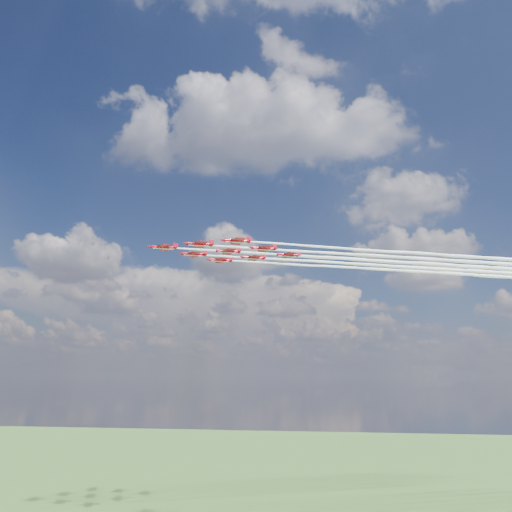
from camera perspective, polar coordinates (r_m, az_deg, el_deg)
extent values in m
cylinder|color=red|center=(161.67, -10.49, 0.97)|extent=(6.97, 3.83, 0.99)
cone|color=red|center=(161.45, -12.08, 1.07)|extent=(2.04, 1.64, 0.99)
cone|color=red|center=(161.99, -9.00, 0.88)|extent=(1.60, 1.37, 0.90)
ellipsoid|color=black|center=(161.67, -11.12, 1.15)|extent=(2.04, 1.51, 0.64)
cube|color=red|center=(161.69, -10.34, 0.95)|extent=(6.00, 8.72, 0.13)
cube|color=red|center=(161.94, -9.23, 0.90)|extent=(2.47, 3.47, 0.11)
cube|color=red|center=(162.16, -9.15, 1.17)|extent=(1.36, 0.70, 1.62)
cube|color=white|center=(161.56, -10.50, 0.82)|extent=(6.49, 3.49, 0.11)
cylinder|color=red|center=(156.27, -6.50, 1.34)|extent=(6.97, 3.83, 0.99)
cone|color=red|center=(155.74, -8.14, 1.44)|extent=(2.04, 1.64, 0.99)
cone|color=red|center=(156.88, -4.97, 1.24)|extent=(1.60, 1.37, 0.90)
ellipsoid|color=black|center=(156.15, -7.15, 1.52)|extent=(2.04, 1.51, 0.64)
cube|color=red|center=(156.32, -6.34, 1.31)|extent=(6.00, 8.72, 0.13)
cube|color=red|center=(156.78, -5.20, 1.25)|extent=(2.47, 3.47, 0.11)
cube|color=red|center=(157.02, -5.13, 1.54)|extent=(1.36, 0.70, 1.62)
cube|color=white|center=(156.16, -6.51, 1.18)|extent=(6.49, 3.49, 0.11)
cylinder|color=red|center=(169.07, -7.15, 0.21)|extent=(6.97, 3.83, 0.99)
cone|color=red|center=(168.58, -8.66, 0.30)|extent=(2.04, 1.64, 0.99)
cone|color=red|center=(169.64, -5.73, 0.12)|extent=(1.60, 1.37, 0.90)
ellipsoid|color=black|center=(168.96, -7.75, 0.38)|extent=(2.04, 1.51, 0.64)
cube|color=red|center=(169.12, -7.00, 0.18)|extent=(6.00, 8.72, 0.13)
cube|color=red|center=(169.55, -5.94, 0.14)|extent=(2.47, 3.47, 0.11)
cube|color=red|center=(169.77, -5.88, 0.40)|extent=(1.36, 0.70, 1.62)
cube|color=white|center=(168.97, -7.15, 0.06)|extent=(6.49, 3.49, 0.11)
cylinder|color=red|center=(151.68, -2.25, 1.72)|extent=(6.97, 3.83, 0.99)
cone|color=red|center=(150.83, -3.91, 1.83)|extent=(2.04, 1.64, 0.99)
cone|color=red|center=(152.60, -0.70, 1.61)|extent=(1.60, 1.37, 0.90)
ellipsoid|color=black|center=(151.43, -2.91, 1.91)|extent=(2.04, 1.51, 0.64)
cube|color=red|center=(151.76, -2.08, 1.69)|extent=(6.00, 8.72, 0.13)
cube|color=red|center=(152.46, -0.92, 1.63)|extent=(2.47, 3.47, 0.11)
cube|color=red|center=(152.71, -0.86, 1.92)|extent=(1.36, 0.70, 1.62)
cube|color=white|center=(151.57, -2.25, 1.55)|extent=(6.49, 3.49, 0.11)
cylinder|color=red|center=(164.30, -3.24, 0.53)|extent=(6.97, 3.83, 0.99)
cone|color=red|center=(163.52, -4.79, 0.62)|extent=(2.04, 1.64, 0.99)
cone|color=red|center=(165.15, -1.80, 0.44)|extent=(1.60, 1.37, 0.90)
ellipsoid|color=black|center=(164.07, -3.86, 0.70)|extent=(2.04, 1.51, 0.64)
cube|color=red|center=(164.38, -3.09, 0.50)|extent=(6.00, 8.72, 0.13)
cube|color=red|center=(165.02, -2.02, 0.45)|extent=(2.47, 3.47, 0.11)
cube|color=red|center=(165.26, -1.95, 0.72)|extent=(1.36, 0.70, 1.62)
cube|color=white|center=(164.20, -3.24, 0.38)|extent=(6.49, 3.49, 0.11)
cylinder|color=red|center=(177.03, -4.09, -0.49)|extent=(6.97, 3.83, 0.99)
cone|color=red|center=(176.30, -5.53, -0.41)|extent=(2.04, 1.64, 0.99)
cone|color=red|center=(177.82, -2.76, -0.57)|extent=(1.60, 1.37, 0.90)
ellipsoid|color=black|center=(176.81, -4.67, -0.33)|extent=(2.04, 1.51, 0.64)
cube|color=red|center=(177.10, -3.95, -0.51)|extent=(6.00, 8.72, 0.13)
cube|color=red|center=(177.69, -2.96, -0.56)|extent=(2.47, 3.47, 0.11)
cube|color=red|center=(177.91, -2.90, -0.31)|extent=(1.36, 0.70, 1.62)
cube|color=white|center=(176.93, -4.10, -0.63)|extent=(6.49, 3.49, 0.11)
cylinder|color=red|center=(160.35, 0.88, 0.86)|extent=(6.97, 3.83, 0.99)
cone|color=red|center=(159.25, -0.68, 0.96)|extent=(2.04, 1.64, 0.99)
cone|color=red|center=(161.49, 2.32, 0.77)|extent=(1.60, 1.37, 0.90)
ellipsoid|color=black|center=(159.99, 0.26, 1.04)|extent=(2.04, 1.51, 0.64)
cube|color=red|center=(160.45, 1.03, 0.84)|extent=(6.00, 8.72, 0.13)
cube|color=red|center=(161.31, 2.11, 0.78)|extent=(2.47, 3.47, 0.11)
cube|color=red|center=(161.57, 2.17, 1.06)|extent=(1.36, 0.70, 1.62)
cube|color=white|center=(160.24, 0.88, 0.71)|extent=(6.49, 3.49, 0.11)
cylinder|color=red|center=(172.85, -0.30, -0.20)|extent=(6.97, 3.83, 0.99)
cone|color=red|center=(171.83, -1.75, -0.12)|extent=(2.04, 1.64, 0.99)
cone|color=red|center=(173.91, 1.05, -0.28)|extent=(1.60, 1.37, 0.90)
ellipsoid|color=black|center=(172.52, -0.87, -0.04)|extent=(2.04, 1.51, 0.64)
cube|color=red|center=(172.95, -0.15, -0.23)|extent=(6.00, 8.72, 0.13)
cube|color=red|center=(173.75, 0.85, -0.27)|extent=(2.47, 3.47, 0.11)
cube|color=red|center=(173.98, 0.91, -0.02)|extent=(1.36, 0.70, 1.62)
cube|color=white|center=(172.75, -0.30, -0.35)|extent=(6.49, 3.49, 0.11)
cylinder|color=red|center=(169.47, 3.67, 0.10)|extent=(6.97, 3.83, 0.99)
cone|color=red|center=(168.15, 2.22, 0.19)|extent=(2.04, 1.64, 0.99)
cone|color=red|center=(170.81, 5.02, 0.01)|extent=(1.60, 1.37, 0.90)
ellipsoid|color=black|center=(169.03, 3.09, 0.27)|extent=(2.04, 1.51, 0.64)
cube|color=red|center=(169.60, 3.82, 0.07)|extent=(6.00, 8.72, 0.13)
cube|color=red|center=(170.61, 4.82, 0.02)|extent=(2.47, 3.47, 0.11)
cube|color=red|center=(170.86, 4.87, 0.28)|extent=(1.36, 0.70, 1.62)
cube|color=white|center=(169.37, 3.68, -0.05)|extent=(6.49, 3.49, 0.11)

